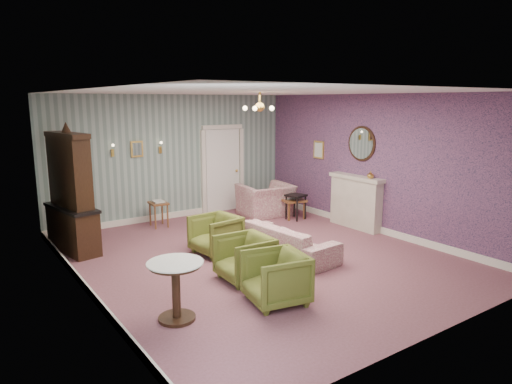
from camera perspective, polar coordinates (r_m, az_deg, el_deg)
floor at (r=8.37m, az=0.44°, el=-8.00°), size 7.00×7.00×0.00m
ceiling at (r=7.90m, az=0.47°, el=12.27°), size 7.00×7.00×0.00m
wall_back at (r=11.03m, az=-10.11°, el=4.25°), size 6.00×0.00×6.00m
wall_front at (r=5.59m, az=21.65°, el=-3.10°), size 6.00×0.00×6.00m
wall_left at (r=6.77m, az=-20.78°, el=-0.64°), size 0.00×7.00×7.00m
wall_right at (r=10.02m, az=14.64°, el=3.37°), size 0.00×7.00×7.00m
wall_right_floral at (r=10.01m, az=14.58°, el=3.37°), size 0.00×7.00×7.00m
door at (r=11.64m, az=-4.14°, el=2.91°), size 1.12×0.12×2.16m
olive_chair_a at (r=6.44m, az=2.44°, el=-10.28°), size 0.86×0.90×0.80m
olive_chair_b at (r=7.22m, az=-1.43°, el=-7.90°), size 0.74×0.79×0.78m
olive_chair_c at (r=8.47m, az=-5.04°, el=-5.02°), size 0.79×0.84×0.78m
sofa_chintz at (r=8.33m, az=3.85°, el=-5.33°), size 0.76×2.02×0.77m
wingback_chair at (r=11.17m, az=1.21°, el=-0.34°), size 1.25×0.88×1.04m
dresser at (r=9.05m, az=-22.03°, el=0.29°), size 0.72×1.46×2.34m
fireplace at (r=10.33m, az=12.22°, el=-1.19°), size 0.30×1.40×1.16m
mantel_vase at (r=9.93m, az=13.97°, el=2.07°), size 0.15×0.15×0.15m
oval_mirror at (r=10.21m, az=12.90°, el=5.85°), size 0.04×0.76×0.84m
framed_print at (r=11.19m, az=7.77°, el=5.19°), size 0.04×0.34×0.42m
coffee_table at (r=11.19m, az=4.08°, el=-1.83°), size 0.68×1.00×0.47m
side_table_black at (r=10.89m, az=4.93°, el=-1.86°), size 0.48×0.48×0.60m
pedestal_table at (r=6.05m, az=-9.85°, el=-11.94°), size 0.92×0.92×0.78m
nesting_table at (r=10.47m, az=-11.93°, el=-2.59°), size 0.40×0.49×0.60m
gilt_mirror_back at (r=10.62m, az=-14.49°, el=5.16°), size 0.28×0.06×0.36m
sconce_left at (r=10.43m, az=-17.29°, el=4.90°), size 0.16×0.12×0.30m
sconce_right at (r=10.81m, az=-11.71°, el=5.38°), size 0.16×0.12×0.30m
chandelier at (r=7.90m, az=0.47°, el=10.31°), size 0.56×0.56×0.36m
burgundy_cushion at (r=11.03m, az=1.45°, el=-0.69°), size 0.41×0.28×0.39m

